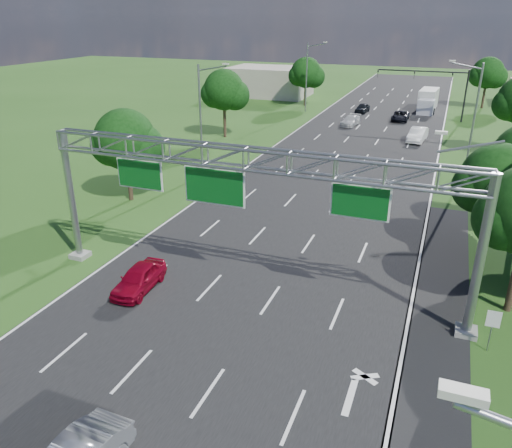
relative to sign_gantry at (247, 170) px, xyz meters
The scene contains 20 objects.
ground 19.28m from the sign_gantry, 91.05° to the left, with size 220.00×220.00×0.00m, color #254D17.
road 19.28m from the sign_gantry, 91.05° to the left, with size 18.00×180.00×0.02m, color black.
road_flare 12.20m from the sign_gantry, 11.47° to the left, with size 3.00×30.00×0.02m, color black.
sign_gantry is the anchor object (origin of this frame).
regulatory_sign 13.25m from the sign_gantry, ahead, with size 0.60×0.08×2.10m.
traffic_signal 53.51m from the sign_gantry, 82.32° to the left, with size 12.21×0.24×7.00m.
streetlight_l_near 21.47m from the sign_gantry, 122.87° to the left, with size 2.97×0.22×10.16m.
streetlight_l_far 54.28m from the sign_gantry, 102.38° to the left, with size 2.97×0.22×10.16m.
streetlight_r_mid 30.10m from the sign_gantry, 68.60° to the left, with size 2.97×0.22×10.16m.
tree_verge_la 17.56m from the sign_gantry, 144.84° to the left, with size 5.76×4.80×7.40m.
tree_verge_lb 36.85m from the sign_gantry, 116.19° to the left, with size 5.76×4.80×8.06m.
tree_verge_lc 59.56m from the sign_gantry, 102.86° to the left, with size 5.76×4.80×7.62m.
tree_verge_re 67.48m from the sign_gantry, 78.24° to the left, with size 5.76×4.80×7.84m.
building_left 69.82m from the sign_gantry, 108.69° to the left, with size 14.00×10.00×5.00m, color #A99D8E.
red_coupe 8.63m from the sign_gantry, 160.39° to the right, with size 1.64×4.07×1.39m, color maroon.
car_queue_a 45.78m from the sign_gantry, 94.19° to the left, with size 1.81×4.46×1.29m, color silver.
car_queue_b 51.40m from the sign_gantry, 87.06° to the left, with size 2.17×4.71×1.31m, color black.
car_queue_c 55.74m from the sign_gantry, 93.59° to the left, with size 1.58×3.92×1.33m, color black.
car_queue_d 40.00m from the sign_gantry, 81.51° to the left, with size 1.70×4.87×1.61m, color white.
box_truck 60.85m from the sign_gantry, 84.70° to the left, with size 2.82×8.49×3.16m.
Camera 1 is at (9.29, -10.07, 14.15)m, focal length 35.00 mm.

